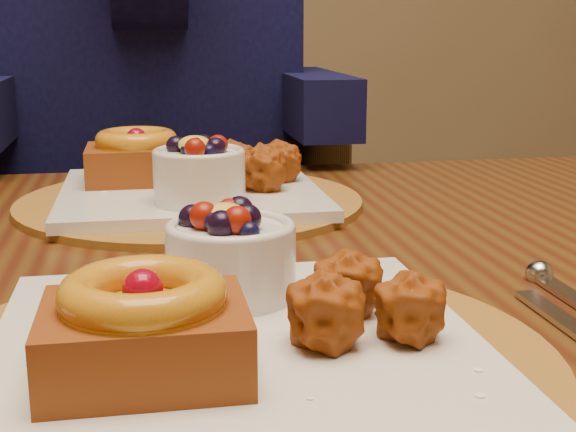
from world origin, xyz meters
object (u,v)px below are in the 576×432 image
object	(u,v)px
dining_table	(209,347)
chair_far	(219,303)
place_setting_near	(232,329)
place_setting_far	(188,183)
diner	(148,10)

from	to	relation	value
dining_table	chair_far	xyz separation A→B (m)	(0.07, 0.66, -0.20)
place_setting_near	place_setting_far	distance (m)	0.43
place_setting_far	chair_far	xyz separation A→B (m)	(0.07, 0.45, -0.30)
dining_table	diner	world-z (taller)	diner
diner	chair_far	bearing A→B (deg)	7.76
place_setting_far	diner	size ratio (longest dim) A/B	0.42
place_setting_near	place_setting_far	bearing A→B (deg)	90.08
dining_table	diner	size ratio (longest dim) A/B	1.76
diner	dining_table	bearing A→B (deg)	-83.82
place_setting_near	chair_far	size ratio (longest dim) A/B	0.44
place_setting_near	diner	distance (m)	0.89
place_setting_far	chair_far	world-z (taller)	chair_far
chair_far	dining_table	bearing A→B (deg)	-72.19
place_setting_near	diner	xyz separation A→B (m)	(-0.03, 0.87, 0.19)
dining_table	place_setting_near	world-z (taller)	place_setting_near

